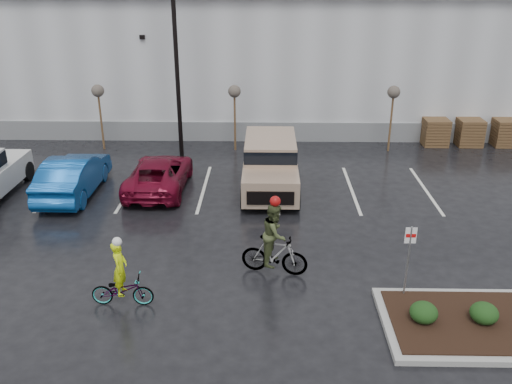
{
  "coord_description": "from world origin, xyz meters",
  "views": [
    {
      "loc": [
        0.04,
        -12.37,
        8.44
      ],
      "look_at": [
        -0.31,
        4.56,
        1.3
      ],
      "focal_mm": 38.0,
      "sensor_mm": 36.0,
      "label": 1
    }
  ],
  "objects_px": {
    "car_blue": "(73,175)",
    "suv_tan": "(270,166)",
    "car_red": "(159,174)",
    "pallet_stack_c": "(505,132)",
    "sapling_mid": "(234,95)",
    "sapling_west": "(98,94)",
    "lamppost": "(175,33)",
    "cyclist_olive": "(274,246)",
    "fire_lane_sign": "(409,254)",
    "pallet_stack_a": "(435,132)",
    "cyclist_hivis": "(122,284)",
    "pallet_stack_b": "(469,132)",
    "sapling_east": "(393,96)"
  },
  "relations": [
    {
      "from": "cyclist_olive",
      "to": "sapling_mid",
      "type": "bearing_deg",
      "value": 21.2
    },
    {
      "from": "cyclist_olive",
      "to": "car_blue",
      "type": "bearing_deg",
      "value": 65.75
    },
    {
      "from": "car_red",
      "to": "car_blue",
      "type": "bearing_deg",
      "value": 10.69
    },
    {
      "from": "pallet_stack_c",
      "to": "car_red",
      "type": "distance_m",
      "value": 17.38
    },
    {
      "from": "sapling_mid",
      "to": "pallet_stack_b",
      "type": "bearing_deg",
      "value": 4.89
    },
    {
      "from": "sapling_west",
      "to": "cyclist_olive",
      "type": "height_order",
      "value": "sapling_west"
    },
    {
      "from": "pallet_stack_a",
      "to": "pallet_stack_c",
      "type": "bearing_deg",
      "value": 0.0
    },
    {
      "from": "lamppost",
      "to": "fire_lane_sign",
      "type": "xyz_separation_m",
      "value": [
        7.8,
        -11.8,
        -4.28
      ]
    },
    {
      "from": "sapling_mid",
      "to": "pallet_stack_c",
      "type": "height_order",
      "value": "sapling_mid"
    },
    {
      "from": "sapling_east",
      "to": "car_red",
      "type": "distance_m",
      "value": 11.66
    },
    {
      "from": "fire_lane_sign",
      "to": "cyclist_olive",
      "type": "xyz_separation_m",
      "value": [
        -3.51,
        1.3,
        -0.51
      ]
    },
    {
      "from": "pallet_stack_a",
      "to": "cyclist_hivis",
      "type": "relative_size",
      "value": 0.67
    },
    {
      "from": "sapling_mid",
      "to": "sapling_west",
      "type": "bearing_deg",
      "value": 180.0
    },
    {
      "from": "sapling_east",
      "to": "pallet_stack_b",
      "type": "xyz_separation_m",
      "value": [
        4.2,
        1.0,
        -2.05
      ]
    },
    {
      "from": "pallet_stack_a",
      "to": "suv_tan",
      "type": "bearing_deg",
      "value": -143.43
    },
    {
      "from": "pallet_stack_a",
      "to": "fire_lane_sign",
      "type": "xyz_separation_m",
      "value": [
        -4.7,
        -13.8,
        0.73
      ]
    },
    {
      "from": "pallet_stack_c",
      "to": "cyclist_hivis",
      "type": "height_order",
      "value": "cyclist_hivis"
    },
    {
      "from": "sapling_mid",
      "to": "cyclist_olive",
      "type": "height_order",
      "value": "sapling_mid"
    },
    {
      "from": "suv_tan",
      "to": "sapling_west",
      "type": "bearing_deg",
      "value": 147.78
    },
    {
      "from": "lamppost",
      "to": "suv_tan",
      "type": "distance_m",
      "value": 7.52
    },
    {
      "from": "sapling_west",
      "to": "pallet_stack_c",
      "type": "height_order",
      "value": "sapling_west"
    },
    {
      "from": "car_red",
      "to": "suv_tan",
      "type": "xyz_separation_m",
      "value": [
        4.47,
        -0.05,
        0.37
      ]
    },
    {
      "from": "cyclist_hivis",
      "to": "cyclist_olive",
      "type": "bearing_deg",
      "value": -67.03
    },
    {
      "from": "sapling_west",
      "to": "pallet_stack_c",
      "type": "xyz_separation_m",
      "value": [
        20.0,
        1.0,
        -2.05
      ]
    },
    {
      "from": "lamppost",
      "to": "pallet_stack_b",
      "type": "xyz_separation_m",
      "value": [
        14.2,
        2.0,
        -5.01
      ]
    },
    {
      "from": "pallet_stack_a",
      "to": "suv_tan",
      "type": "height_order",
      "value": "suv_tan"
    },
    {
      "from": "sapling_west",
      "to": "pallet_stack_c",
      "type": "distance_m",
      "value": 20.13
    },
    {
      "from": "sapling_east",
      "to": "cyclist_hivis",
      "type": "height_order",
      "value": "sapling_east"
    },
    {
      "from": "suv_tan",
      "to": "pallet_stack_b",
      "type": "bearing_deg",
      "value": 31.63
    },
    {
      "from": "sapling_west",
      "to": "cyclist_hivis",
      "type": "distance_m",
      "value": 14.01
    },
    {
      "from": "lamppost",
      "to": "sapling_mid",
      "type": "relative_size",
      "value": 2.88
    },
    {
      "from": "fire_lane_sign",
      "to": "suv_tan",
      "type": "relative_size",
      "value": 0.43
    },
    {
      "from": "lamppost",
      "to": "fire_lane_sign",
      "type": "relative_size",
      "value": 4.19
    },
    {
      "from": "car_blue",
      "to": "suv_tan",
      "type": "bearing_deg",
      "value": -176.03
    },
    {
      "from": "lamppost",
      "to": "car_blue",
      "type": "xyz_separation_m",
      "value": [
        -3.55,
        -4.68,
        -4.89
      ]
    },
    {
      "from": "pallet_stack_a",
      "to": "fire_lane_sign",
      "type": "relative_size",
      "value": 0.61
    },
    {
      "from": "pallet_stack_a",
      "to": "suv_tan",
      "type": "relative_size",
      "value": 0.26
    },
    {
      "from": "sapling_west",
      "to": "sapling_east",
      "type": "bearing_deg",
      "value": 0.0
    },
    {
      "from": "pallet_stack_a",
      "to": "cyclist_hivis",
      "type": "distance_m",
      "value": 18.76
    },
    {
      "from": "sapling_west",
      "to": "car_red",
      "type": "bearing_deg",
      "value": -53.91
    },
    {
      "from": "pallet_stack_a",
      "to": "suv_tan",
      "type": "xyz_separation_m",
      "value": [
        -8.31,
        -6.16,
        0.35
      ]
    },
    {
      "from": "pallet_stack_c",
      "to": "car_blue",
      "type": "bearing_deg",
      "value": -161.13
    },
    {
      "from": "suv_tan",
      "to": "cyclist_hivis",
      "type": "xyz_separation_m",
      "value": [
        -3.96,
        -8.03,
        -0.39
      ]
    },
    {
      "from": "fire_lane_sign",
      "to": "suv_tan",
      "type": "height_order",
      "value": "fire_lane_sign"
    },
    {
      "from": "cyclist_hivis",
      "to": "sapling_mid",
      "type": "bearing_deg",
      "value": -9.45
    },
    {
      "from": "pallet_stack_c",
      "to": "cyclist_hivis",
      "type": "relative_size",
      "value": 0.67
    },
    {
      "from": "lamppost",
      "to": "sapling_east",
      "type": "distance_m",
      "value": 10.48
    },
    {
      "from": "car_blue",
      "to": "car_red",
      "type": "xyz_separation_m",
      "value": [
        3.27,
        0.57,
        -0.13
      ]
    },
    {
      "from": "sapling_mid",
      "to": "cyclist_hivis",
      "type": "bearing_deg",
      "value": -99.76
    },
    {
      "from": "fire_lane_sign",
      "to": "car_red",
      "type": "distance_m",
      "value": 11.18
    }
  ]
}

